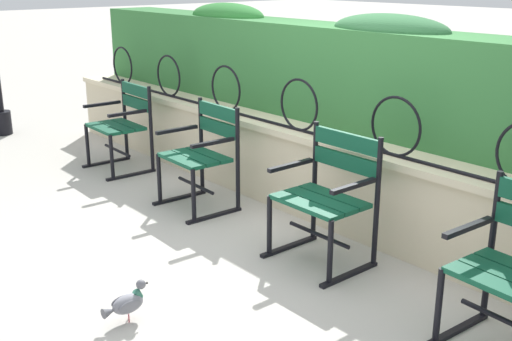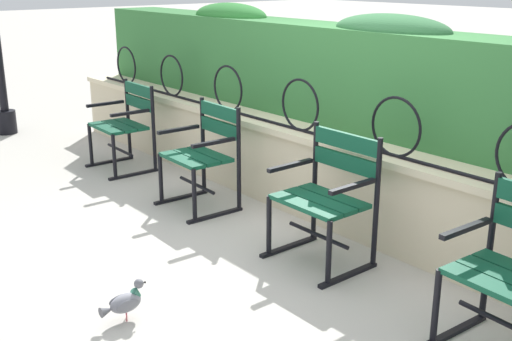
# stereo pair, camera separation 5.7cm
# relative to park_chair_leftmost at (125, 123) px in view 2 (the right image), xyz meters

# --- Properties ---
(ground_plane) EXTENTS (60.00, 60.00, 0.00)m
(ground_plane) POSITION_rel_park_chair_leftmost_xyz_m (2.24, -0.23, -0.46)
(ground_plane) COLOR #BCB7AD
(stone_wall) EXTENTS (7.75, 0.41, 0.68)m
(stone_wall) POSITION_rel_park_chair_leftmost_xyz_m (2.24, 0.58, -0.12)
(stone_wall) COLOR beige
(stone_wall) RESTS_ON ground
(iron_arch_fence) EXTENTS (7.20, 0.02, 0.42)m
(iron_arch_fence) POSITION_rel_park_chair_leftmost_xyz_m (2.01, 0.50, 0.40)
(iron_arch_fence) COLOR black
(iron_arch_fence) RESTS_ON stone_wall
(hedge_row) EXTENTS (7.59, 0.54, 0.92)m
(hedge_row) POSITION_rel_park_chair_leftmost_xyz_m (2.23, 1.02, 0.65)
(hedge_row) COLOR #387A3D
(hedge_row) RESTS_ON stone_wall
(park_chair_leftmost) EXTENTS (0.60, 0.54, 0.85)m
(park_chair_leftmost) POSITION_rel_park_chair_leftmost_xyz_m (0.00, 0.00, 0.00)
(park_chair_leftmost) COLOR #0F4C33
(park_chair_leftmost) RESTS_ON ground
(park_chair_centre_left) EXTENTS (0.59, 0.54, 0.87)m
(park_chair_centre_left) POSITION_rel_park_chair_leftmost_xyz_m (1.38, -0.02, 0.00)
(park_chair_centre_left) COLOR #0F4C33
(park_chair_centre_left) RESTS_ON ground
(park_chair_centre_right) EXTENTS (0.61, 0.52, 0.89)m
(park_chair_centre_right) POSITION_rel_park_chair_leftmost_xyz_m (2.76, 0.03, 0.01)
(park_chair_centre_right) COLOR #0F4C33
(park_chair_centre_right) RESTS_ON ground
(pigeon_near_chairs) EXTENTS (0.11, 0.29, 0.22)m
(pigeon_near_chairs) POSITION_rel_park_chair_leftmost_xyz_m (2.60, -1.42, -0.35)
(pigeon_near_chairs) COLOR gray
(pigeon_near_chairs) RESTS_ON ground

